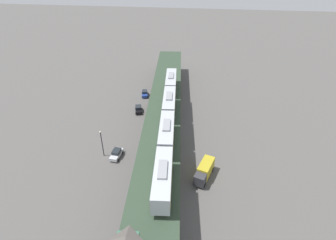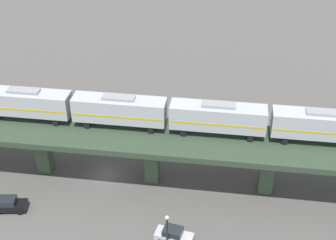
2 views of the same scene
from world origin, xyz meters
TOP-DOWN VIEW (x-y plane):
  - ground_plane at (0.00, 0.00)m, footprint 400.00×400.00m
  - elevated_viaduct at (0.02, -0.17)m, footprint 17.88×92.38m
  - subway_train at (-2.27, 8.25)m, footprint 7.95×49.82m
  - street_car_black at (9.31, -9.36)m, footprint 2.92×4.72m
  - street_car_silver at (9.27, 11.82)m, footprint 2.22×4.53m
  - street_car_blue at (9.83, -20.06)m, footprint 2.73×4.69m
  - delivery_truck at (-11.03, 15.46)m, footprint 4.29×7.54m
  - street_lamp at (12.40, 11.81)m, footprint 0.44×0.44m

SIDE VIEW (x-z plane):
  - ground_plane at x=0.00m, z-range 0.00..0.00m
  - street_car_black at x=9.31m, z-range -0.01..1.88m
  - street_car_silver at x=9.27m, z-range -0.01..1.88m
  - street_car_blue at x=9.83m, z-range -0.01..1.88m
  - delivery_truck at x=-11.03m, z-range 0.16..3.36m
  - street_lamp at x=12.40m, z-range 0.64..7.58m
  - elevated_viaduct at x=0.02m, z-range 2.69..10.16m
  - subway_train at x=-2.27m, z-range 7.79..12.24m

